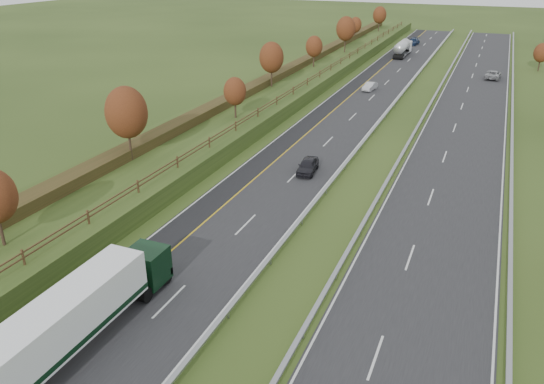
# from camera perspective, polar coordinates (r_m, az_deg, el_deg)

# --- Properties ---
(ground) EXTENTS (400.00, 400.00, 0.00)m
(ground) POSITION_cam_1_polar(r_m,az_deg,el_deg) (72.58, 13.05, 6.50)
(ground) COLOR #2E4217
(ground) RESTS_ON ground
(near_carriageway) EXTENTS (10.50, 200.00, 0.04)m
(near_carriageway) POSITION_cam_1_polar(r_m,az_deg,el_deg) (78.84, 7.98, 8.31)
(near_carriageway) COLOR #252527
(near_carriageway) RESTS_ON ground
(far_carriageway) EXTENTS (10.50, 200.00, 0.04)m
(far_carriageway) POSITION_cam_1_polar(r_m,az_deg,el_deg) (76.57, 20.04, 6.58)
(far_carriageway) COLOR #252527
(far_carriageway) RESTS_ON ground
(hard_shoulder) EXTENTS (3.00, 200.00, 0.04)m
(hard_shoulder) POSITION_cam_1_polar(r_m,az_deg,el_deg) (79.83, 5.36, 8.64)
(hard_shoulder) COLOR black
(hard_shoulder) RESTS_ON ground
(lane_markings) EXTENTS (26.75, 200.00, 0.01)m
(lane_markings) POSITION_cam_1_polar(r_m,az_deg,el_deg) (77.43, 12.57, 7.69)
(lane_markings) COLOR silver
(lane_markings) RESTS_ON near_carriageway
(embankment_left) EXTENTS (12.00, 200.00, 2.00)m
(embankment_left) POSITION_cam_1_polar(r_m,az_deg,el_deg) (82.69, -0.81, 9.99)
(embankment_left) COLOR #2E4217
(embankment_left) RESTS_ON ground
(hedge_left) EXTENTS (2.20, 180.00, 1.10)m
(hedge_left) POSITION_cam_1_polar(r_m,az_deg,el_deg) (83.12, -2.11, 11.15)
(hedge_left) COLOR #333215
(hedge_left) RESTS_ON embankment_left
(fence_left) EXTENTS (0.12, 189.06, 1.20)m
(fence_left) POSITION_cam_1_polar(r_m,az_deg,el_deg) (80.27, 2.06, 10.81)
(fence_left) COLOR #422B19
(fence_left) RESTS_ON embankment_left
(median_barrier_near) EXTENTS (0.32, 200.00, 0.71)m
(median_barrier_near) POSITION_cam_1_polar(r_m,az_deg,el_deg) (77.51, 12.11, 8.18)
(median_barrier_near) COLOR gray
(median_barrier_near) RESTS_ON ground
(median_barrier_far) EXTENTS (0.32, 200.00, 0.71)m
(median_barrier_far) POSITION_cam_1_polar(r_m,az_deg,el_deg) (76.80, 15.86, 7.65)
(median_barrier_far) COLOR gray
(median_barrier_far) RESTS_ON ground
(outer_barrier_far) EXTENTS (0.32, 200.00, 0.71)m
(outer_barrier_far) POSITION_cam_1_polar(r_m,az_deg,el_deg) (76.43, 24.42, 6.31)
(outer_barrier_far) COLOR gray
(outer_barrier_far) RESTS_ON ground
(trees_left) EXTENTS (6.64, 164.30, 7.66)m
(trees_left) POSITION_cam_1_polar(r_m,az_deg,el_deg) (78.37, -1.60, 13.21)
(trees_left) COLOR #2D2116
(trees_left) RESTS_ON embankment_left
(box_lorry) EXTENTS (2.58, 16.28, 4.06)m
(box_lorry) POSITION_cam_1_polar(r_m,az_deg,el_deg) (33.13, -20.65, -12.63)
(box_lorry) COLOR black
(box_lorry) RESTS_ON near_carriageway
(road_tanker) EXTENTS (2.40, 11.22, 3.46)m
(road_tanker) POSITION_cam_1_polar(r_m,az_deg,el_deg) (128.35, 13.89, 14.83)
(road_tanker) COLOR silver
(road_tanker) RESTS_ON near_carriageway
(car_dark_near) EXTENTS (2.24, 4.60, 1.51)m
(car_dark_near) POSITION_cam_1_polar(r_m,az_deg,el_deg) (56.51, 3.86, 2.85)
(car_dark_near) COLOR black
(car_dark_near) RESTS_ON near_carriageway
(car_silver_mid) EXTENTS (1.99, 4.28, 1.36)m
(car_silver_mid) POSITION_cam_1_polar(r_m,az_deg,el_deg) (93.63, 10.48, 11.11)
(car_silver_mid) COLOR #BBBCC1
(car_silver_mid) RESTS_ON near_carriageway
(car_small_far) EXTENTS (2.75, 5.66, 1.59)m
(car_small_far) POSITION_cam_1_polar(r_m,az_deg,el_deg) (145.65, 14.98, 15.36)
(car_small_far) COLOR #172849
(car_small_far) RESTS_ON near_carriageway
(car_oncoming) EXTENTS (2.97, 5.75, 1.55)m
(car_oncoming) POSITION_cam_1_polar(r_m,az_deg,el_deg) (109.28, 22.69, 11.59)
(car_oncoming) COLOR #999A9D
(car_oncoming) RESTS_ON far_carriageway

